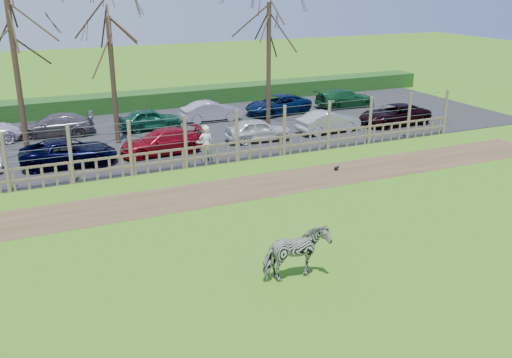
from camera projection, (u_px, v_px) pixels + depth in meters
name	position (u px, v px, depth m)	size (l,w,h in m)	color
ground	(260.00, 236.00, 19.21)	(120.00, 120.00, 0.00)	#5F9C28
dirt_strip	(213.00, 193.00, 23.07)	(34.00, 2.80, 0.01)	brown
asphalt	(151.00, 135.00, 31.67)	(44.00, 13.00, 0.04)	#232326
hedge	(123.00, 102.00, 37.51)	(46.00, 2.00, 1.10)	#1E4716
fence	(186.00, 152.00, 25.82)	(30.16, 0.16, 2.50)	brown
tree_left	(12.00, 40.00, 25.57)	(4.80, 4.80, 7.88)	#3D2B1E
tree_mid	(111.00, 50.00, 28.43)	(4.80, 4.80, 6.83)	#3D2B1E
tree_right	(269.00, 34.00, 32.23)	(4.80, 4.80, 7.35)	#3D2B1E
zebra	(296.00, 254.00, 16.20)	(0.87, 1.90, 1.61)	gray
visitor_a	(206.00, 144.00, 26.69)	(0.63, 0.41, 1.72)	white
visitor_b	(204.00, 143.00, 26.86)	(0.84, 0.65, 1.72)	silver
crow	(336.00, 168.00, 25.78)	(0.25, 0.19, 0.21)	black
car_2	(69.00, 153.00, 26.26)	(1.99, 4.32, 1.20)	black
car_3	(162.00, 142.00, 28.01)	(1.68, 4.13, 1.20)	maroon
car_4	(258.00, 130.00, 30.21)	(1.42, 3.52, 1.20)	silver
car_5	(328.00, 122.00, 31.94)	(1.27, 3.64, 1.20)	beige
car_6	(394.00, 114.00, 33.65)	(1.99, 4.32, 1.20)	black
car_9	(55.00, 125.00, 31.15)	(1.68, 4.13, 1.20)	#5F545C
car_10	(150.00, 119.00, 32.53)	(1.42, 3.52, 1.20)	#14553A
car_11	(211.00, 111.00, 34.51)	(1.27, 3.64, 1.20)	#B6ADC4
car_12	(278.00, 105.00, 36.32)	(1.99, 4.32, 1.20)	#05173D
car_13	(345.00, 98.00, 38.29)	(1.68, 4.13, 1.20)	#175629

